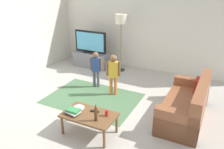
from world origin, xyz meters
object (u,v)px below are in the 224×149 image
tv_remote (95,111)px  plate (79,108)px  floor_lamp (121,22)px  couch (188,107)px  child_center (113,71)px  bottle (96,114)px  tv_stand (91,60)px  child_near_tv (96,66)px  tv (90,42)px  book_stack (73,112)px  soda_can (107,113)px  coffee_table (89,116)px

tv_remote → plate: size_ratio=0.77×
floor_lamp → couch: bearing=-38.2°
child_center → bottle: bearing=-73.2°
tv_stand → tv_remote: tv_stand is taller
child_near_tv → bottle: 2.27m
floor_lamp → plate: (0.55, -3.16, -1.12)m
child_center → tv_remote: bearing=-76.7°
tv → bottle: bearing=-57.2°
couch → plate: 2.26m
book_stack → bottle: (0.49, 0.00, 0.09)m
bottle → tv_remote: 0.32m
floor_lamp → tv_remote: bearing=-74.0°
tv → book_stack: (1.57, -3.21, -0.38)m
floor_lamp → tv_remote: size_ratio=10.47×
soda_can → couch: bearing=44.8°
book_stack → soda_can: bearing=20.3°
plate → couch: bearing=33.6°
couch → book_stack: 2.37m
tv → bottle: size_ratio=3.48×
soda_can → child_near_tv: bearing=125.6°
couch → soda_can: bearing=-135.2°
child_center → plate: size_ratio=4.82×
plate → tv_stand: bearing=117.2°
tv_stand → plate: 3.39m
coffee_table → bottle: size_ratio=3.17×
tv_stand → plate: size_ratio=5.45×
couch → child_center: bearing=171.3°
tv → coffee_table: tv is taller
coffee_table → tv: bearing=120.9°
soda_can → plate: bearing=180.0°
tv_stand → soda_can: (2.17, -3.01, 0.24)m
tv → tv_remote: 3.55m
child_center → book_stack: (0.04, -1.76, -0.17)m
book_stack → plate: book_stack is taller
child_near_tv → child_center: child_center is taller
child_near_tv → soda_can: bearing=-54.4°
child_near_tv → book_stack: bearing=-71.7°
plate → child_near_tv: bearing=109.7°
coffee_table → tv_stand: bearing=120.7°
floor_lamp → bottle: bearing=-72.4°
child_center → coffee_table: size_ratio=1.06×
tv_stand → tv: (-0.00, -0.02, 0.60)m
plate → child_center: bearing=90.4°
tv → child_near_tv: bearing=-53.5°
book_stack → bottle: size_ratio=0.90×
child_center → book_stack: child_center is taller
tv → floor_lamp: 1.23m
soda_can → tv_remote: bearing=175.8°
couch → tv_remote: 1.97m
soda_can → plate: (-0.62, 0.00, -0.05)m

